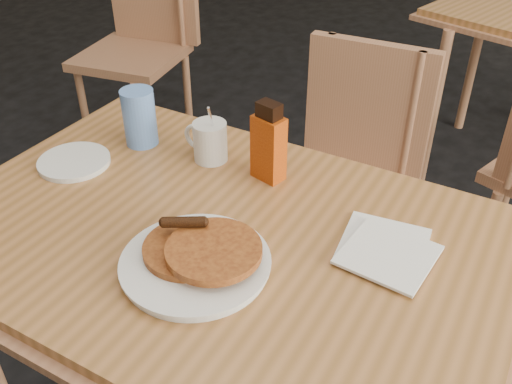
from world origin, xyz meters
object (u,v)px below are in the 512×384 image
chair_wall_extra (142,27)px  syrup_bottle (269,144)px  chair_main_far (351,160)px  blue_tumbler (139,117)px  coffee_mug (209,140)px  pancake_plate (197,258)px  main_table (217,247)px

chair_wall_extra → syrup_bottle: (1.27, -0.99, 0.26)m
chair_main_far → chair_wall_extra: (-1.26, 0.46, 0.06)m
chair_main_far → blue_tumbler: size_ratio=6.26×
syrup_bottle → blue_tumbler: 0.34m
chair_main_far → syrup_bottle: bearing=-94.5°
chair_wall_extra → syrup_bottle: bearing=-50.2°
chair_main_far → coffee_mug: size_ratio=5.90×
chair_main_far → pancake_plate: bearing=-92.1°
coffee_mug → syrup_bottle: size_ratio=0.81×
pancake_plate → chair_wall_extra: bearing=135.1°
blue_tumbler → pancake_plate: bearing=-36.8°
chair_main_far → blue_tumbler: bearing=-126.0°
syrup_bottle → blue_tumbler: bearing=-163.6°
main_table → syrup_bottle: size_ratio=6.53×
pancake_plate → blue_tumbler: size_ratio=1.97×
syrup_bottle → pancake_plate: bearing=-71.2°
chair_main_far → coffee_mug: bearing=-110.8°
chair_main_far → pancake_plate: chair_main_far is taller
chair_wall_extra → coffee_mug: (1.11, -1.00, 0.23)m
chair_main_far → main_table: bearing=-94.2°
coffee_mug → syrup_bottle: bearing=20.1°
main_table → coffee_mug: 0.28m
chair_main_far → pancake_plate: 0.89m
chair_wall_extra → blue_tumbler: chair_wall_extra is taller
chair_wall_extra → pancake_plate: 1.86m
chair_main_far → coffee_mug: (-0.14, -0.53, 0.29)m
main_table → pancake_plate: bearing=-72.0°
syrup_bottle → chair_main_far: bearing=102.4°
chair_main_far → syrup_bottle: (0.01, -0.53, 0.32)m
main_table → chair_main_far: size_ratio=1.37×
main_table → chair_wall_extra: size_ratio=1.24×
coffee_mug → syrup_bottle: (0.16, 0.00, 0.04)m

